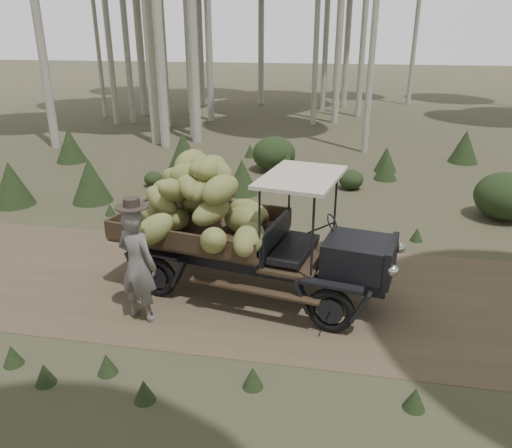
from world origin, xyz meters
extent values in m
plane|color=#473D2B|center=(0.00, 0.00, 0.00)|extent=(120.00, 120.00, 0.00)
cube|color=brown|center=(0.00, 0.00, 0.00)|extent=(70.00, 4.00, 0.01)
cube|color=black|center=(1.47, -0.34, 0.96)|extent=(1.11, 1.07, 0.53)
cube|color=black|center=(1.98, -0.44, 0.96)|extent=(0.27, 0.96, 0.59)
cube|color=black|center=(0.15, -0.10, 1.05)|extent=(0.32, 1.33, 0.53)
cube|color=#38281C|center=(-1.16, 0.15, 0.96)|extent=(2.95, 2.18, 0.08)
cube|color=#38281C|center=(-1.00, 0.99, 1.13)|extent=(2.64, 0.55, 0.31)
cube|color=#38281C|center=(-1.32, -0.70, 1.13)|extent=(2.64, 0.55, 0.31)
cube|color=#38281C|center=(-2.48, 0.40, 1.13)|extent=(0.37, 1.70, 0.31)
cube|color=#BFB29E|center=(0.56, -0.17, 2.12)|extent=(1.38, 1.80, 0.06)
cube|color=black|center=(-0.11, 0.32, 0.59)|extent=(4.34, 0.90, 0.17)
cube|color=black|center=(-0.24, -0.39, 0.59)|extent=(4.34, 0.90, 0.17)
torus|color=black|center=(1.42, 0.44, 0.36)|extent=(0.74, 0.26, 0.73)
torus|color=black|center=(1.14, -1.06, 0.36)|extent=(0.74, 0.26, 0.73)
torus|color=black|center=(-1.49, 0.99, 0.36)|extent=(0.74, 0.26, 0.73)
torus|color=black|center=(-1.77, -0.51, 0.36)|extent=(0.74, 0.26, 0.73)
sphere|color=beige|center=(2.14, -0.03, 1.00)|extent=(0.17, 0.17, 0.17)
sphere|color=beige|center=(1.98, -0.88, 1.00)|extent=(0.17, 0.17, 0.17)
ellipsoid|color=olive|center=(-0.39, 0.47, 1.25)|extent=(0.91, 0.64, 0.57)
ellipsoid|color=olive|center=(-1.84, 0.09, 1.51)|extent=(0.90, 0.77, 0.59)
ellipsoid|color=olive|center=(-1.05, -0.02, 1.82)|extent=(0.58, 0.82, 0.54)
ellipsoid|color=olive|center=(-0.96, 0.12, 2.03)|extent=(0.90, 0.90, 0.65)
ellipsoid|color=olive|center=(-1.57, 0.90, 1.25)|extent=(0.62, 0.89, 0.48)
ellipsoid|color=olive|center=(-1.89, 0.55, 1.52)|extent=(0.84, 0.73, 0.45)
ellipsoid|color=olive|center=(-1.21, 0.22, 1.80)|extent=(0.81, 0.45, 0.67)
ellipsoid|color=olive|center=(-1.37, 0.34, 2.09)|extent=(0.72, 0.87, 0.61)
ellipsoid|color=olive|center=(-2.13, 0.34, 1.15)|extent=(0.89, 0.76, 0.61)
ellipsoid|color=olive|center=(-1.28, 0.26, 1.55)|extent=(0.83, 0.62, 0.63)
ellipsoid|color=olive|center=(-1.55, -0.08, 1.76)|extent=(0.52, 0.94, 0.67)
ellipsoid|color=olive|center=(-0.95, 0.15, 2.10)|extent=(0.58, 0.82, 0.47)
ellipsoid|color=olive|center=(-1.60, 0.14, 1.17)|extent=(0.65, 0.92, 0.63)
ellipsoid|color=olive|center=(-0.93, 0.02, 1.49)|extent=(0.77, 0.76, 0.51)
ellipsoid|color=olive|center=(-0.72, -0.20, 1.85)|extent=(0.85, 0.87, 0.62)
ellipsoid|color=olive|center=(-0.97, 0.14, 2.08)|extent=(0.90, 0.52, 0.58)
ellipsoid|color=olive|center=(-0.16, -0.71, 1.25)|extent=(0.58, 0.86, 0.59)
ellipsoid|color=olive|center=(-1.40, 0.64, 1.53)|extent=(0.89, 0.54, 0.61)
ellipsoid|color=olive|center=(-1.59, 0.50, 1.75)|extent=(0.83, 0.45, 0.64)
ellipsoid|color=olive|center=(-1.31, 0.11, 2.00)|extent=(0.78, 0.59, 0.41)
ellipsoid|color=olive|center=(-0.42, 0.12, 1.24)|extent=(0.92, 0.77, 0.54)
ellipsoid|color=olive|center=(-0.88, -0.22, 1.47)|extent=(0.82, 0.81, 0.56)
ellipsoid|color=olive|center=(-1.30, -0.05, 1.86)|extent=(0.70, 0.84, 0.56)
ellipsoid|color=olive|center=(-1.70, -0.67, 1.28)|extent=(0.93, 0.77, 0.72)
ellipsoid|color=olive|center=(-0.67, -0.87, 1.26)|extent=(0.69, 0.87, 0.67)
imported|color=#615D59|center=(-1.77, -1.21, 0.91)|extent=(0.76, 0.61, 1.82)
cylinder|color=#302721|center=(-1.77, -1.21, 1.84)|extent=(0.61, 0.61, 0.02)
cylinder|color=#302721|center=(-1.77, -1.21, 1.91)|extent=(0.30, 0.30, 0.15)
cone|color=#233319|center=(-5.27, 3.86, 0.58)|extent=(1.04, 1.04, 1.16)
cone|color=#233319|center=(-1.56, 5.23, 0.49)|extent=(0.87, 0.87, 0.97)
ellipsoid|color=#233319|center=(-1.07, 7.73, 0.56)|extent=(1.36, 1.36, 1.09)
cone|color=#233319|center=(-3.92, 7.34, 0.60)|extent=(1.08, 1.08, 1.20)
cone|color=#233319|center=(-8.02, 7.63, 0.56)|extent=(1.01, 1.01, 1.12)
cone|color=#233319|center=(2.37, 7.39, 0.38)|extent=(0.69, 0.69, 0.76)
cone|color=#233319|center=(5.05, 9.98, 0.54)|extent=(0.98, 0.98, 1.09)
ellipsoid|color=#233319|center=(1.36, 6.22, 0.28)|extent=(0.69, 0.69, 0.55)
cone|color=#233319|center=(-2.16, 9.35, 0.23)|extent=(0.41, 0.41, 0.45)
cone|color=#233319|center=(-7.12, 3.24, 0.57)|extent=(1.03, 1.03, 1.15)
cone|color=#233319|center=(2.42, 8.33, 0.39)|extent=(0.71, 0.71, 0.79)
ellipsoid|color=#233319|center=(4.92, 4.50, 0.57)|extent=(1.39, 1.39, 1.11)
ellipsoid|color=#233319|center=(-4.20, 5.43, 0.22)|extent=(0.54, 0.54, 0.43)
cone|color=#233319|center=(-0.57, 7.10, 0.39)|extent=(0.71, 0.71, 0.78)
cone|color=#233319|center=(0.25, -2.49, 0.15)|extent=(0.27, 0.27, 0.30)
cone|color=#233319|center=(1.56, 2.35, 0.15)|extent=(0.27, 0.27, 0.30)
cone|color=#233319|center=(2.79, 2.74, 0.15)|extent=(0.27, 0.27, 0.30)
cone|color=#233319|center=(-4.35, 2.98, 0.15)|extent=(0.27, 0.27, 0.30)
cone|color=#233319|center=(-1.00, -2.98, 0.15)|extent=(0.27, 0.27, 0.30)
cone|color=#233319|center=(-3.02, -2.65, 0.15)|extent=(0.27, 0.27, 0.30)
cone|color=#233319|center=(-3.11, 2.29, 0.15)|extent=(0.27, 0.27, 0.30)
cone|color=#233319|center=(-2.60, 2.16, 0.15)|extent=(0.27, 0.27, 0.30)
cone|color=#233319|center=(-2.37, -2.92, 0.15)|extent=(0.27, 0.27, 0.30)
cone|color=#233319|center=(2.21, -2.51, 0.15)|extent=(0.27, 0.27, 0.30)
cone|color=#233319|center=(-1.68, -2.58, 0.15)|extent=(0.27, 0.27, 0.30)
camera|label=1|loc=(1.24, -7.52, 4.24)|focal=35.00mm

